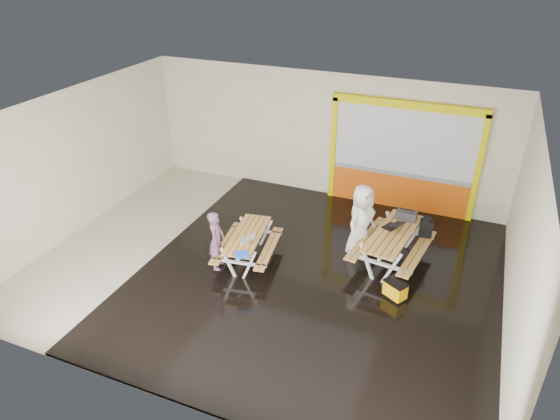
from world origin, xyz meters
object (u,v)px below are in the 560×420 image
at_px(picnic_table_left, 248,241).
at_px(laptop_right, 393,226).
at_px(laptop_left, 247,239).
at_px(backpack, 426,227).
at_px(picnic_table_right, 393,240).
at_px(dark_case, 372,250).
at_px(person_right, 361,221).
at_px(blue_pouch, 242,255).
at_px(toolbox, 407,215).
at_px(person_left, 216,240).
at_px(fluke_bag, 395,290).

relative_size(picnic_table_left, laptop_right, 3.83).
xyz_separation_m(laptop_left, backpack, (3.52, 2.03, -0.01)).
xyz_separation_m(picnic_table_right, backpack, (0.62, 0.64, 0.12)).
xyz_separation_m(laptop_right, dark_case, (-0.40, 0.02, -0.76)).
distance_m(picnic_table_right, backpack, 0.90).
bearing_deg(picnic_table_right, person_right, 169.12).
relative_size(blue_pouch, toolbox, 0.59).
bearing_deg(person_left, laptop_left, -81.37).
bearing_deg(person_right, backpack, -49.72).
xyz_separation_m(person_left, toolbox, (3.65, 2.37, 0.18)).
bearing_deg(person_right, picnic_table_left, 140.88).
distance_m(person_right, blue_pouch, 2.90).
bearing_deg(toolbox, person_right, -149.47).
xyz_separation_m(person_left, backpack, (4.12, 2.32, 0.01)).
height_order(laptop_left, toolbox, toolbox).
height_order(picnic_table_left, person_right, person_right).
bearing_deg(picnic_table_left, blue_pouch, -71.91).
relative_size(picnic_table_left, dark_case, 4.83).
relative_size(toolbox, fluke_bag, 0.87).
relative_size(person_right, backpack, 3.55).
bearing_deg(laptop_right, toolbox, 68.02).
xyz_separation_m(person_right, toolbox, (0.92, 0.54, 0.06)).
bearing_deg(laptop_left, person_right, 35.92).
bearing_deg(person_left, picnic_table_left, -59.46).
height_order(toolbox, backpack, toolbox).
bearing_deg(blue_pouch, dark_case, 43.79).
relative_size(laptop_right, fluke_bag, 0.94).
bearing_deg(fluke_bag, backpack, 81.69).
relative_size(picnic_table_left, fluke_bag, 3.61).
bearing_deg(picnic_table_left, toolbox, 30.19).
relative_size(laptop_left, dark_case, 0.96).
height_order(laptop_right, dark_case, laptop_right).
bearing_deg(blue_pouch, picnic_table_left, 108.09).
bearing_deg(picnic_table_left, dark_case, 27.82).
bearing_deg(fluke_bag, person_right, 128.70).
relative_size(person_left, blue_pouch, 4.88).
bearing_deg(picnic_table_right, toolbox, 77.92).
bearing_deg(laptop_right, picnic_table_right, -71.91).
height_order(person_left, dark_case, person_left).
distance_m(person_right, backpack, 1.48).
distance_m(laptop_right, blue_pouch, 3.45).
bearing_deg(person_left, laptop_right, -78.41).
bearing_deg(person_left, toolbox, -73.76).
relative_size(laptop_right, backpack, 1.05).
bearing_deg(picnic_table_left, person_left, -132.72).
relative_size(picnic_table_right, blue_pouch, 8.12).
xyz_separation_m(picnic_table_right, laptop_right, (-0.06, 0.18, 0.25)).
relative_size(picnic_table_left, toolbox, 4.14).
bearing_deg(laptop_left, picnic_table_right, 25.62).
height_order(person_left, blue_pouch, person_left).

